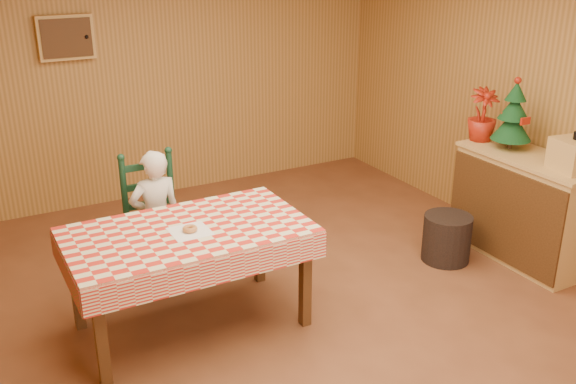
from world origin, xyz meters
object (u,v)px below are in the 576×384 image
at_px(seated_child, 156,219).
at_px(ladder_chair, 155,223).
at_px(shelf_unit, 524,208).
at_px(crate, 575,155).
at_px(dining_table, 188,240).
at_px(christmas_tree, 513,117).
at_px(storage_bin, 447,238).

bearing_deg(seated_child, ladder_chair, -90.00).
relative_size(seated_child, shelf_unit, 0.91).
xyz_separation_m(ladder_chair, crate, (2.92, -1.53, 0.55)).
height_order(dining_table, christmas_tree, christmas_tree).
relative_size(dining_table, ladder_chair, 1.53).
bearing_deg(crate, christmas_tree, 90.00).
xyz_separation_m(crate, storage_bin, (-0.61, 0.66, -0.85)).
distance_m(shelf_unit, christmas_tree, 0.79).
relative_size(ladder_chair, shelf_unit, 0.87).
bearing_deg(seated_child, shelf_unit, 159.80).
height_order(seated_child, shelf_unit, seated_child).
relative_size(seated_child, crate, 3.75).
bearing_deg(crate, shelf_unit, 91.23).
distance_m(ladder_chair, christmas_tree, 3.13).
bearing_deg(dining_table, ladder_chair, 90.00).
bearing_deg(storage_bin, ladder_chair, 159.29).
height_order(dining_table, shelf_unit, shelf_unit).
bearing_deg(christmas_tree, storage_bin, 179.40).
relative_size(seated_child, storage_bin, 2.72).
bearing_deg(seated_child, storage_bin, 160.54).
xyz_separation_m(dining_table, ladder_chair, (-0.00, 0.79, -0.18)).
bearing_deg(ladder_chair, shelf_unit, -21.18).
bearing_deg(shelf_unit, storage_bin, 157.07).
bearing_deg(shelf_unit, dining_table, 173.33).
xyz_separation_m(seated_child, crate, (2.92, -1.47, 0.49)).
height_order(ladder_chair, crate, crate).
xyz_separation_m(shelf_unit, storage_bin, (-0.61, 0.26, -0.26)).
height_order(shelf_unit, storage_bin, shelf_unit).
bearing_deg(dining_table, christmas_tree, -1.78).
bearing_deg(shelf_unit, christmas_tree, 88.02).
bearing_deg(storage_bin, christmas_tree, -0.60).
height_order(dining_table, seated_child, seated_child).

